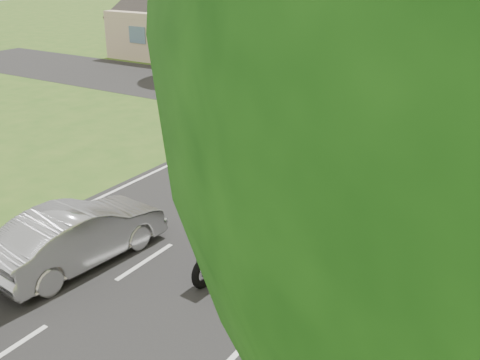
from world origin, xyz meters
name	(u,v)px	position (x,y,z in m)	size (l,w,h in m)	color
ground	(145,262)	(0.00, 0.00, 0.00)	(140.00, 140.00, 0.00)	#2E5317
road	(319,148)	(0.00, 10.00, 0.01)	(8.00, 100.00, 0.01)	black
cross_road	(373,113)	(0.00, 16.00, 0.01)	(60.00, 7.00, 0.01)	black
motorcycle_rider	(224,242)	(1.90, 0.64, 0.80)	(0.69, 2.36, 2.03)	black
dark_suv	(307,183)	(1.90, 4.97, 0.77)	(2.51, 5.45, 1.52)	black
silver_sedan	(78,234)	(-1.32, -0.82, 0.74)	(1.55, 4.45, 1.47)	#B2B3B7
silver_suv	(319,104)	(-1.48, 13.09, 0.86)	(2.01, 5.00, 1.70)	gray
traffic_signal	(449,32)	(3.34, 14.00, 4.14)	(6.38, 0.44, 6.00)	black
signal_pole_far	(296,34)	(-5.20, 18.00, 3.00)	(0.20, 0.20, 6.00)	black
utility_pole_near	(387,116)	(6.20, -2.00, 5.08)	(1.60, 0.28, 10.00)	#4F3024
sign_white	(380,202)	(4.70, 2.98, 1.60)	(0.55, 0.07, 2.12)	slate
sign_green	(464,121)	(4.90, 10.98, 1.60)	(0.55, 0.07, 2.12)	slate
house	(197,31)	(-16.00, 24.00, 1.77)	(10.20, 8.00, 4.84)	#C7B38A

